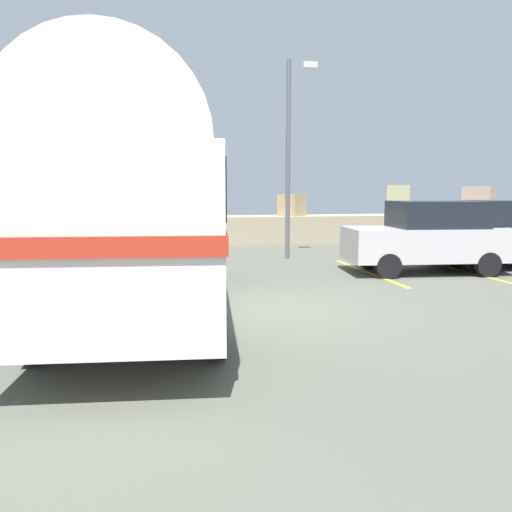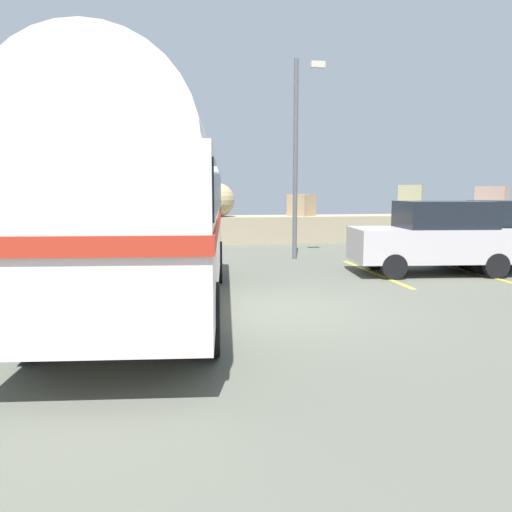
{
  "view_description": "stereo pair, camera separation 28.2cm",
  "coord_description": "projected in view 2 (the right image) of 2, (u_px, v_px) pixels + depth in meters",
  "views": [
    {
      "loc": [
        -1.9,
        -8.57,
        2.15
      ],
      "look_at": [
        -0.19,
        -0.07,
        1.01
      ],
      "focal_mm": 35.11,
      "sensor_mm": 36.0,
      "label": 1
    },
    {
      "loc": [
        -1.63,
        -8.62,
        2.15
      ],
      "look_at": [
        -0.19,
        -0.07,
        1.01
      ],
      "focal_mm": 35.11,
      "sensor_mm": 36.0,
      "label": 2
    }
  ],
  "objects": [
    {
      "name": "vintage_coach",
      "position": [
        150.0,
        196.0,
        8.77
      ],
      "size": [
        3.33,
        8.79,
        3.7
      ],
      "rotation": [
        0.0,
        0.0,
        -0.11
      ],
      "color": "black",
      "rests_on": "ground"
    },
    {
      "name": "lamp_post",
      "position": [
        298.0,
        148.0,
        15.26
      ],
      "size": [
        1.0,
        0.4,
        6.05
      ],
      "color": "#5B5B60",
      "rests_on": "ground"
    },
    {
      "name": "breakwater",
      "position": [
        220.0,
        226.0,
        20.47
      ],
      "size": [
        31.36,
        2.04,
        2.44
      ],
      "color": "tan",
      "rests_on": "ground"
    },
    {
      "name": "ground",
      "position": [
        266.0,
        310.0,
        8.97
      ],
      "size": [
        32.0,
        26.0,
        0.02
      ],
      "color": "#55584C"
    },
    {
      "name": "parked_car_nearest",
      "position": [
        436.0,
        237.0,
        12.78
      ],
      "size": [
        4.25,
        2.11,
        1.86
      ],
      "rotation": [
        0.0,
        0.0,
        1.47
      ],
      "color": "black",
      "rests_on": "ground"
    }
  ]
}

